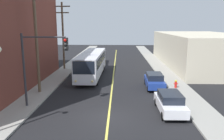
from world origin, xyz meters
name	(u,v)px	position (x,y,z in m)	size (l,w,h in m)	color
ground_plane	(109,117)	(0.00, 0.00, 0.00)	(120.00, 120.00, 0.00)	black
sidewalk_left	(52,82)	(-7.25, 10.00, 0.07)	(2.50, 90.00, 0.15)	gray
sidewalk_right	(174,83)	(7.25, 10.00, 0.07)	(2.50, 90.00, 0.15)	gray
lane_stripe_center	(114,74)	(0.00, 15.00, 0.01)	(0.16, 60.00, 0.01)	#D8CC4C
building_right_warehouse	(201,50)	(14.49, 22.49, 2.65)	(12.00, 25.11, 5.30)	beige
city_bus	(92,63)	(-2.83, 13.30, 1.82)	(2.83, 12.20, 3.20)	silver
parked_car_white	(170,102)	(4.77, 1.13, 0.84)	(1.85, 4.42, 1.62)	silver
parked_car_blue	(154,80)	(4.61, 8.14, 0.84)	(1.87, 4.43, 1.62)	navy
utility_pole_near	(36,29)	(-7.24, 5.86, 6.35)	(2.40, 0.28, 11.35)	brown
utility_pole_mid	(63,33)	(-7.65, 18.01, 5.57)	(2.40, 0.28, 9.85)	brown
traffic_signal_left_corner	(42,57)	(-5.41, 1.87, 4.30)	(3.75, 0.48, 6.00)	#2D2D33
fire_hydrant	(176,84)	(6.85, 7.77, 0.58)	(0.44, 0.26, 0.84)	red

